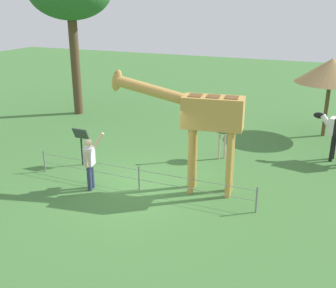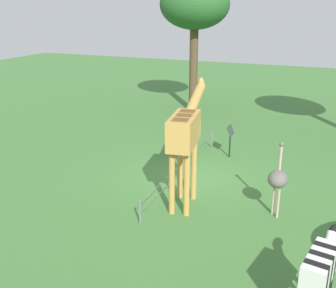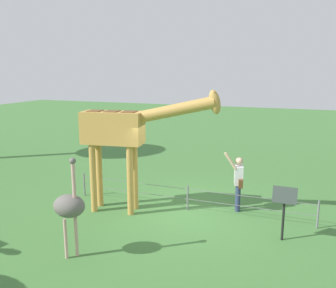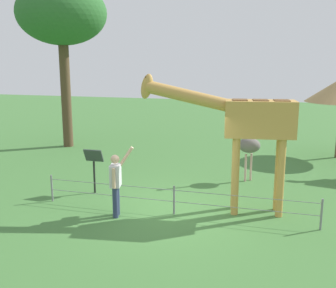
% 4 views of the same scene
% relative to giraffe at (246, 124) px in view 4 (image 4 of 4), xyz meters
% --- Properties ---
extents(ground_plane, '(60.00, 60.00, 0.00)m').
position_rel_giraffe_xyz_m(ground_plane, '(1.66, 0.58, -2.30)').
color(ground_plane, '#427538').
extents(giraffe, '(3.90, 1.04, 3.54)m').
position_rel_giraffe_xyz_m(giraffe, '(0.00, 0.00, 0.00)').
color(giraffe, '#C69347').
rests_on(giraffe, ground_plane).
extents(visitor, '(0.58, 0.57, 1.76)m').
position_rel_giraffe_xyz_m(visitor, '(3.02, 1.18, -1.40)').
color(visitor, navy).
rests_on(visitor, ground_plane).
extents(ostrich, '(0.70, 0.56, 2.25)m').
position_rel_giraffe_xyz_m(ostrich, '(0.11, -2.77, -1.12)').
color(ostrich, '#CC9E93').
rests_on(ostrich, ground_plane).
extents(tree_east, '(3.85, 3.85, 7.17)m').
position_rel_giraffe_xyz_m(tree_east, '(8.45, -5.97, 3.44)').
color(tree_east, brown).
rests_on(tree_east, ground_plane).
extents(info_sign, '(0.56, 0.21, 1.32)m').
position_rel_giraffe_xyz_m(info_sign, '(4.35, -0.31, -1.35)').
color(info_sign, black).
rests_on(info_sign, ground_plane).
extents(wire_fence, '(7.05, 0.05, 0.75)m').
position_rel_giraffe_xyz_m(wire_fence, '(1.66, 0.68, -1.90)').
color(wire_fence, slate).
rests_on(wire_fence, ground_plane).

